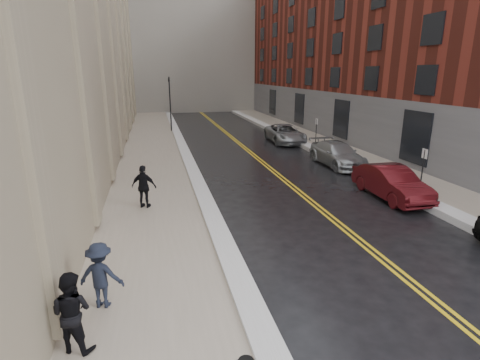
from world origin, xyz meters
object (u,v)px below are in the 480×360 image
pedestrian_c (144,187)px  car_maroon (391,183)px  car_silver_far (285,134)px  pedestrian_b (101,275)px  pedestrian_a (72,312)px  car_silver_near (337,154)px

pedestrian_c → car_maroon: bearing=-162.3°
car_silver_far → pedestrian_b: size_ratio=3.21×
car_silver_far → pedestrian_a: (-12.32, -21.98, 0.28)m
car_silver_far → pedestrian_c: bearing=-126.6°
car_maroon → pedestrian_a: size_ratio=2.59×
pedestrian_b → pedestrian_a: bearing=91.3°
car_maroon → pedestrian_a: pedestrian_a is taller
car_maroon → car_silver_far: size_ratio=0.85×
car_silver_far → pedestrian_a: size_ratio=3.06×
car_silver_far → pedestrian_c: pedestrian_c is taller
car_silver_near → pedestrian_c: bearing=-156.1°
pedestrian_c → pedestrian_b: bearing=104.6°
pedestrian_a → pedestrian_c: bearing=-74.3°
car_silver_far → pedestrian_a: 25.20m
pedestrian_b → car_silver_near: bearing=-119.0°
car_silver_near → pedestrian_c: (-11.57, -5.52, 0.34)m
car_maroon → pedestrian_b: size_ratio=2.72×
car_silver_far → car_silver_near: bearing=-84.0°
car_silver_near → pedestrian_b: size_ratio=2.99×
pedestrian_a → car_silver_far: bearing=-94.8°
car_silver_far → pedestrian_b: pedestrian_b is taller
car_maroon → pedestrian_b: pedestrian_b is taller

